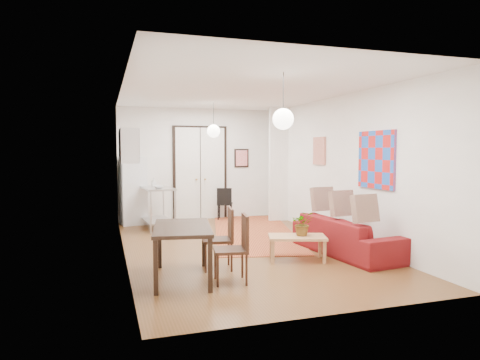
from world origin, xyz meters
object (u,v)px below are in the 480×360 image
object	(u,v)px
dining_chair_far	(229,242)
sofa	(346,236)
kitchen_counter	(157,201)
black_side_chair	(224,201)
fridge	(133,190)
dining_chair_near	(216,233)
dining_table	(182,232)
coffee_table	(297,239)

from	to	relation	value
dining_chair_far	sofa	bearing A→B (deg)	118.68
kitchen_counter	black_side_chair	xyz separation A→B (m)	(1.83, 0.81, -0.14)
fridge	sofa	bearing A→B (deg)	-59.73
kitchen_counter	dining_chair_near	size ratio (longest dim) A/B	1.39
dining_chair_far	fridge	bearing A→B (deg)	-160.07
fridge	dining_table	size ratio (longest dim) A/B	1.13
sofa	dining_chair_near	distance (m)	2.40
dining_chair_near	sofa	bearing A→B (deg)	102.68
sofa	kitchen_counter	distance (m)	4.54
sofa	dining_chair_near	world-z (taller)	dining_chair_near
coffee_table	fridge	size ratio (longest dim) A/B	0.63
kitchen_counter	dining_chair_near	world-z (taller)	kitchen_counter
dining_table	dining_chair_far	bearing A→B (deg)	-23.19
fridge	dining_table	world-z (taller)	fridge
coffee_table	dining_chair_near	xyz separation A→B (m)	(-1.37, 0.01, 0.18)
coffee_table	fridge	distance (m)	5.01
kitchen_counter	dining_chair_near	bearing A→B (deg)	-87.99
coffee_table	dining_table	world-z (taller)	dining_table
dining_chair_near	black_side_chair	world-z (taller)	dining_chair_near
kitchen_counter	fridge	xyz separation A→B (m)	(-0.50, 0.73, 0.20)
sofa	coffee_table	distance (m)	1.03
kitchen_counter	fridge	world-z (taller)	fridge
kitchen_counter	dining_chair_far	bearing A→B (deg)	-89.13
coffee_table	dining_table	xyz separation A→B (m)	(-1.97, -0.43, 0.31)
kitchen_counter	fridge	size ratio (longest dim) A/B	0.78
coffee_table	dining_chair_near	size ratio (longest dim) A/B	1.12
sofa	fridge	size ratio (longest dim) A/B	1.33
dining_chair_near	black_side_chair	distance (m)	4.68
sofa	dining_chair_far	distance (m)	2.54
kitchen_counter	dining_chair_near	xyz separation A→B (m)	(0.46, -3.66, -0.09)
dining_chair_far	dining_table	bearing A→B (deg)	-103.97
coffee_table	dining_chair_near	distance (m)	1.38
black_side_chair	fridge	bearing A→B (deg)	22.72
fridge	dining_chair_far	xyz separation A→B (m)	(0.96, -5.10, -0.29)
kitchen_counter	dining_chair_far	xyz separation A→B (m)	(0.46, -4.36, -0.09)
dining_chair_near	black_side_chair	xyz separation A→B (m)	(1.37, 4.47, -0.05)
sofa	dining_table	xyz separation A→B (m)	(-2.99, -0.59, 0.35)
sofa	fridge	distance (m)	5.44
dining_table	dining_chair_far	world-z (taller)	dining_chair_far
coffee_table	dining_chair_near	world-z (taller)	dining_chair_near
coffee_table	black_side_chair	size ratio (longest dim) A/B	1.24
black_side_chair	dining_table	bearing A→B (deg)	88.93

